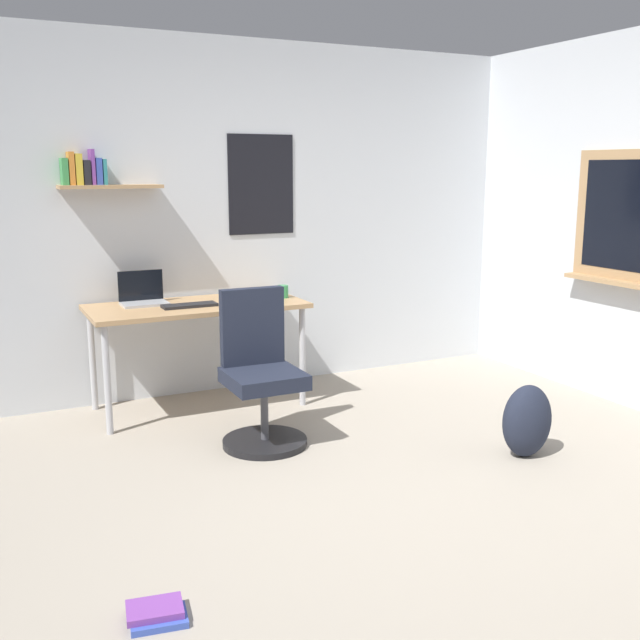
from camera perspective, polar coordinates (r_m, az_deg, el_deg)
The scene contains 10 objects.
ground_plane at distance 3.79m, azimuth 5.46°, elevation -14.66°, with size 5.20×5.20×0.00m, color #9E9384.
wall_back at distance 5.64m, azimuth -7.54°, elevation 7.77°, with size 5.00×0.30×2.60m.
desk at distance 5.22m, azimuth -9.47°, elevation 0.46°, with size 1.48×0.67×0.75m.
office_chair at distance 4.56m, azimuth -4.61°, elevation -4.53°, with size 0.52×0.52×0.95m.
laptop at distance 5.27m, azimuth -13.48°, elevation 1.79°, with size 0.31×0.21×0.23m.
keyboard at distance 5.10m, azimuth -10.02°, elevation 1.12°, with size 0.37×0.13×0.02m, color black.
computer_mouse at distance 5.18m, azimuth -7.05°, elevation 1.45°, with size 0.10×0.06×0.03m, color #262628.
coffee_mug at distance 5.38m, azimuth -2.86°, elevation 2.21°, with size 0.08×0.08×0.09m, color #338C4C.
backpack at distance 4.55m, azimuth 15.66°, elevation -7.49°, with size 0.32×0.22×0.43m, color #1E2333.
book_stack_on_floor at distance 3.06m, azimuth -12.47°, elevation -21.24°, with size 0.24×0.21×0.05m.
Camera 1 is at (-1.79, -2.88, 1.67)m, focal length 41.54 mm.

